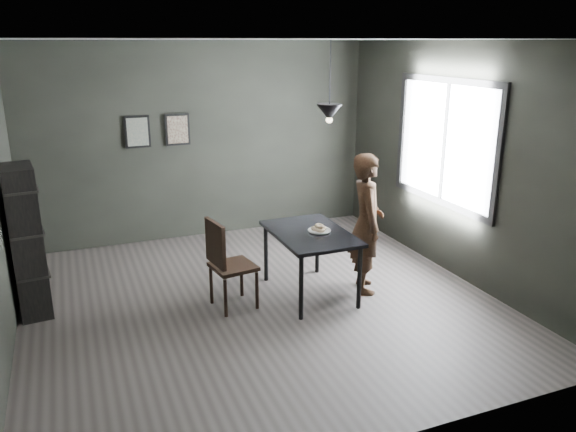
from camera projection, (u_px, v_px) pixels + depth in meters
name	position (u px, v px, depth m)	size (l,w,h in m)	color
ground	(261.00, 302.00, 6.27)	(5.00, 5.00, 0.00)	#36312E
back_wall	(202.00, 142.00, 8.07)	(5.00, 0.10, 2.80)	black
ceiling	(256.00, 39.00, 5.43)	(5.00, 5.00, 0.02)	silver
window_assembly	(445.00, 143.00, 6.85)	(0.04, 1.96, 1.56)	white
cafe_table	(310.00, 238.00, 6.28)	(0.80, 1.20, 0.75)	black
white_plate	(319.00, 231.00, 6.27)	(0.23, 0.23, 0.01)	white
donut_pile	(319.00, 228.00, 6.26)	(0.18, 0.17, 0.08)	beige
woman	(367.00, 223.00, 6.36)	(0.59, 0.39, 1.62)	black
wood_chair	(225.00, 259.00, 5.96)	(0.50, 0.50, 1.00)	black
shelf_unit	(26.00, 242.00, 5.80)	(0.30, 0.53, 1.60)	black
pendant_lamp	(329.00, 112.00, 6.05)	(0.28, 0.28, 0.86)	black
framed_print_left	(137.00, 132.00, 7.66)	(0.34, 0.04, 0.44)	black
framed_print_right	(178.00, 130.00, 7.85)	(0.34, 0.04, 0.44)	black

